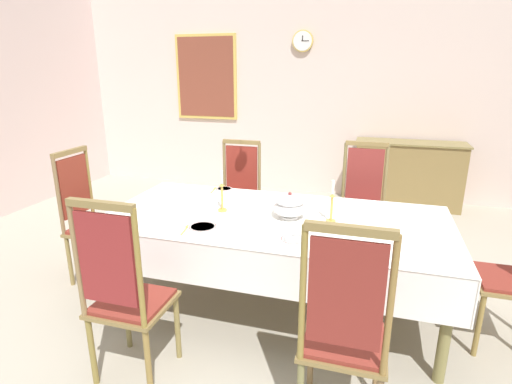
% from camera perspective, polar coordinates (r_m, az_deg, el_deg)
% --- Properties ---
extents(ground, '(7.78, 6.19, 0.04)m').
position_cam_1_polar(ground, '(3.55, 3.09, -14.72)').
color(ground, '#ADA695').
extents(back_wall, '(7.78, 0.08, 3.35)m').
position_cam_1_polar(back_wall, '(6.12, 10.53, 15.19)').
color(back_wall, beige).
rests_on(back_wall, ground).
extents(dining_table, '(2.56, 1.22, 0.77)m').
position_cam_1_polar(dining_table, '(3.09, 2.63, -4.74)').
color(dining_table, brown).
rests_on(dining_table, ground).
extents(tablecloth, '(2.58, 1.24, 0.31)m').
position_cam_1_polar(tablecloth, '(3.09, 2.63, -4.65)').
color(tablecloth, white).
rests_on(tablecloth, dining_table).
extents(chair_south_a, '(0.44, 0.42, 1.20)m').
position_cam_1_polar(chair_south_a, '(2.54, -18.13, -13.32)').
color(chair_south_a, olive).
rests_on(chair_south_a, ground).
extents(chair_north_a, '(0.44, 0.42, 1.14)m').
position_cam_1_polar(chair_north_a, '(4.23, -2.54, -0.39)').
color(chair_north_a, olive).
rests_on(chair_north_a, ground).
extents(chair_south_b, '(0.44, 0.42, 1.21)m').
position_cam_1_polar(chair_south_b, '(2.16, 12.34, -18.54)').
color(chair_south_b, olive).
rests_on(chair_south_b, ground).
extents(chair_north_b, '(0.44, 0.42, 1.19)m').
position_cam_1_polar(chair_north_b, '(4.01, 14.76, -1.70)').
color(chair_north_b, olive).
rests_on(chair_north_b, ground).
extents(chair_head_west, '(0.42, 0.44, 1.19)m').
position_cam_1_polar(chair_head_west, '(3.87, -22.51, -3.15)').
color(chair_head_west, olive).
rests_on(chair_head_west, ground).
extents(soup_tureen, '(0.25, 0.25, 0.20)m').
position_cam_1_polar(soup_tureen, '(3.01, 4.78, -1.93)').
color(soup_tureen, white).
rests_on(soup_tureen, tablecloth).
extents(candlestick_west, '(0.07, 0.07, 0.33)m').
position_cam_1_polar(candlestick_west, '(3.15, -4.82, -0.48)').
color(candlestick_west, gold).
rests_on(candlestick_west, tablecloth).
extents(candlestick_east, '(0.07, 0.07, 0.32)m').
position_cam_1_polar(candlestick_east, '(2.96, 10.67, -1.97)').
color(candlestick_east, gold).
rests_on(candlestick_east, tablecloth).
extents(bowl_near_left, '(0.20, 0.20, 0.04)m').
position_cam_1_polar(bowl_near_left, '(2.80, -7.55, -5.15)').
color(bowl_near_left, white).
rests_on(bowl_near_left, tablecloth).
extents(bowl_near_right, '(0.15, 0.15, 0.03)m').
position_cam_1_polar(bowl_near_right, '(3.70, -4.51, 0.36)').
color(bowl_near_right, white).
rests_on(bowl_near_right, tablecloth).
extents(bowl_far_left, '(0.16, 0.16, 0.03)m').
position_cam_1_polar(bowl_far_left, '(2.61, 5.21, -6.89)').
color(bowl_far_left, white).
rests_on(bowl_far_left, tablecloth).
extents(spoon_primary, '(0.04, 0.18, 0.01)m').
position_cam_1_polar(spoon_primary, '(2.88, -9.76, -4.98)').
color(spoon_primary, gold).
rests_on(spoon_primary, tablecloth).
extents(spoon_secondary, '(0.04, 0.18, 0.01)m').
position_cam_1_polar(spoon_secondary, '(3.76, -5.88, 0.45)').
color(spoon_secondary, gold).
rests_on(spoon_secondary, tablecloth).
extents(sideboard, '(1.44, 0.48, 0.90)m').
position_cam_1_polar(sideboard, '(5.94, 20.65, 2.37)').
color(sideboard, olive).
rests_on(sideboard, ground).
extents(mounted_clock, '(0.30, 0.06, 0.30)m').
position_cam_1_polar(mounted_clock, '(6.11, 6.64, 20.47)').
color(mounted_clock, '#D1B251').
extents(framed_painting, '(0.99, 0.05, 1.27)m').
position_cam_1_polar(framed_painting, '(6.55, -7.05, 15.81)').
color(framed_painting, '#D1B251').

